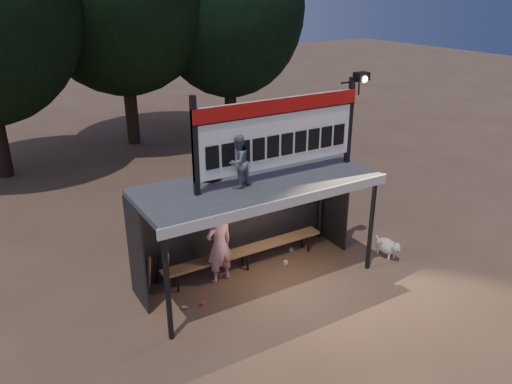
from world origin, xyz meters
TOP-DOWN VIEW (x-y plane):
  - ground at (0.00, 0.00)m, footprint 80.00×80.00m
  - player at (-0.73, 0.39)m, footprint 0.69×0.51m
  - child_a at (-0.48, -0.07)m, footprint 0.64×0.59m
  - child_b at (-0.80, 0.53)m, footprint 0.64×0.53m
  - dugout_shelter at (0.00, 0.24)m, footprint 5.10×2.08m
  - scoreboard_assembly at (0.56, -0.01)m, footprint 4.10×0.27m
  - bench at (0.00, 0.55)m, footprint 4.00×0.35m
  - tree_right at (5.00, 10.50)m, footprint 6.08×6.08m
  - dog at (3.17, -0.76)m, footprint 0.36×0.81m
  - bats at (-2.07, 0.82)m, footprint 0.69×0.35m
  - litter at (0.21, 0.22)m, footprint 3.75×1.03m

SIDE VIEW (x-z plane):
  - ground at x=0.00m, z-range 0.00..0.00m
  - litter at x=0.21m, z-range 0.00..0.08m
  - dog at x=3.17m, z-range 0.03..0.53m
  - bats at x=-2.07m, z-range 0.01..0.85m
  - bench at x=0.00m, z-range 0.19..0.67m
  - player at x=-0.73m, z-range 0.00..1.75m
  - dugout_shelter at x=0.00m, z-range 0.69..3.01m
  - child_a at x=-0.48m, z-range 2.32..3.38m
  - child_b at x=-0.80m, z-range 2.32..3.44m
  - scoreboard_assembly at x=0.56m, z-range 2.33..4.32m
  - tree_right at x=5.00m, z-range 0.83..9.55m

